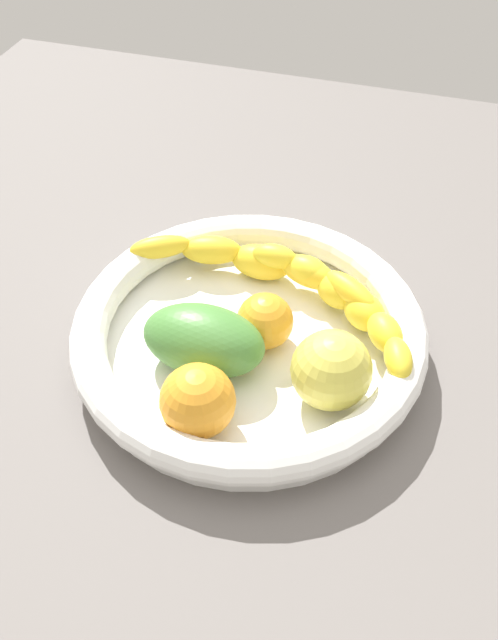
{
  "coord_description": "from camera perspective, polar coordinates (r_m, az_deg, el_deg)",
  "views": [
    {
      "loc": [
        -13.67,
        45.23,
        55.15
      ],
      "look_at": [
        0.0,
        0.0,
        7.56
      ],
      "focal_mm": 39.07,
      "sensor_mm": 36.0,
      "label": 1
    }
  ],
  "objects": [
    {
      "name": "banana_draped_left",
      "position": [
        0.74,
        0.72,
        4.69
      ],
      "size": [
        27.54,
        8.22,
        4.69
      ],
      "color": "yellow",
      "rests_on": "fruit_bowl"
    },
    {
      "name": "orange_front",
      "position": [
        0.67,
        1.31,
        -0.09
      ],
      "size": [
        5.58,
        5.58,
        5.58
      ],
      "primitive_type": "sphere",
      "color": "orange",
      "rests_on": "fruit_bowl"
    },
    {
      "name": "banana_draped_right",
      "position": [
        0.7,
        7.83,
        1.55
      ],
      "size": [
        18.93,
        14.84,
        4.31
      ],
      "color": "yellow",
      "rests_on": "fruit_bowl"
    },
    {
      "name": "orange_mid_left",
      "position": [
        0.6,
        -4.23,
        -6.63
      ],
      "size": [
        6.66,
        6.66,
        6.66
      ],
      "primitive_type": "sphere",
      "color": "orange",
      "rests_on": "fruit_bowl"
    },
    {
      "name": "mango_green",
      "position": [
        0.65,
        -3.73,
        -1.66
      ],
      "size": [
        11.83,
        7.32,
        6.35
      ],
      "primitive_type": "ellipsoid",
      "rotation": [
        0.0,
        0.0,
        3.14
      ],
      "color": "#478338",
      "rests_on": "fruit_bowl"
    },
    {
      "name": "kitchen_counter",
      "position": [
        0.71,
        -0.0,
        -3.42
      ],
      "size": [
        120.0,
        120.0,
        3.0
      ],
      "primitive_type": "cube",
      "color": "#67625E",
      "rests_on": "ground"
    },
    {
      "name": "apple_yellow",
      "position": [
        0.62,
        6.75,
        -4.1
      ],
      "size": [
        7.35,
        7.35,
        7.35
      ],
      "primitive_type": "sphere",
      "color": "#DBD04F",
      "rests_on": "fruit_bowl"
    },
    {
      "name": "fruit_bowl",
      "position": [
        0.68,
        -0.0,
        -1.13
      ],
      "size": [
        34.72,
        34.72,
        5.12
      ],
      "color": "white",
      "rests_on": "kitchen_counter"
    }
  ]
}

